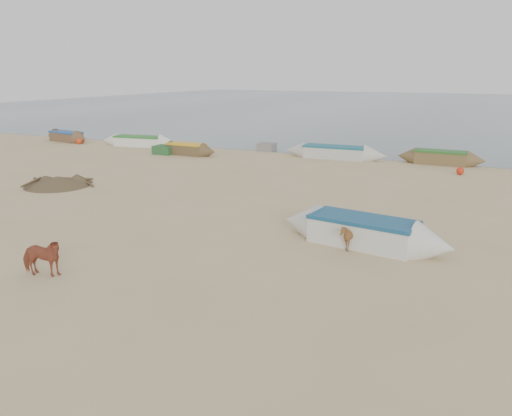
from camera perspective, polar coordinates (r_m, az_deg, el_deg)
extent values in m
plane|color=tan|center=(14.65, -6.64, -7.52)|extent=(140.00, 140.00, 0.00)
plane|color=slate|center=(93.91, 20.82, 10.82)|extent=(160.00, 160.00, 0.00)
imported|color=#994932|center=(15.46, -23.33, -5.23)|extent=(1.46, 0.94, 1.13)
imported|color=brown|center=(16.58, 10.65, -3.27)|extent=(1.08, 1.05, 0.91)
cone|color=brown|center=(27.60, -21.74, 2.87)|extent=(4.35, 4.35, 0.50)
cube|color=#285A2D|center=(36.50, -10.40, 6.56)|extent=(1.40, 1.20, 0.60)
sphere|color=red|center=(30.80, 22.30, 3.95)|extent=(0.44, 0.44, 0.44)
cube|color=slate|center=(37.43, 1.25, 6.99)|extent=(1.20, 1.10, 0.56)
sphere|color=red|center=(43.42, -19.55, 7.21)|extent=(0.48, 0.48, 0.48)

